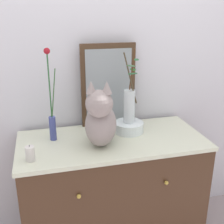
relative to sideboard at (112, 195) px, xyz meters
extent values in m
cube|color=silver|center=(0.00, 0.34, 0.88)|extent=(4.40, 0.08, 2.60)
cube|color=#402718|center=(0.00, 0.00, -0.01)|extent=(1.14, 0.53, 0.82)
cube|color=beige|center=(0.00, 0.00, 0.41)|extent=(1.16, 0.54, 0.02)
sphere|color=#B79338|center=(-0.26, -0.28, 0.24)|extent=(0.02, 0.02, 0.02)
sphere|color=#B79338|center=(0.26, -0.28, 0.24)|extent=(0.02, 0.02, 0.02)
cube|color=#442E1D|center=(0.04, 0.25, 0.70)|extent=(0.37, 0.03, 0.56)
cube|color=gray|center=(0.04, 0.23, 0.70)|extent=(0.31, 0.01, 0.49)
ellipsoid|color=gray|center=(-0.08, -0.06, 0.55)|extent=(0.25, 0.29, 0.25)
sphere|color=gray|center=(-0.10, -0.12, 0.70)|extent=(0.15, 0.15, 0.15)
cone|color=gray|center=(-0.06, -0.13, 0.79)|extent=(0.06, 0.06, 0.07)
cone|color=gray|center=(-0.14, -0.11, 0.79)|extent=(0.06, 0.06, 0.07)
cylinder|color=gray|center=(-0.01, 0.16, 0.44)|extent=(0.09, 0.21, 0.03)
cylinder|color=#3D458B|center=(-0.36, 0.08, 0.50)|extent=(0.04, 0.04, 0.15)
cylinder|color=#2B5C31|center=(-0.36, 0.08, 0.76)|extent=(0.01, 0.01, 0.38)
sphere|color=maroon|center=(-0.36, 0.08, 0.97)|extent=(0.04, 0.04, 0.04)
cylinder|color=#315C2B|center=(-0.34, 0.08, 0.72)|extent=(0.04, 0.01, 0.29)
cylinder|color=white|center=(0.14, 0.08, 0.45)|extent=(0.19, 0.19, 0.07)
cylinder|color=silver|center=(0.14, 0.08, 0.60)|extent=(0.07, 0.07, 0.22)
cylinder|color=#4A3E2B|center=(0.13, 0.07, 0.78)|extent=(0.09, 0.02, 0.32)
ellipsoid|color=#285C36|center=(0.14, 0.03, 0.82)|extent=(0.08, 0.06, 0.01)
ellipsoid|color=#315334|center=(0.11, -0.01, 0.88)|extent=(0.07, 0.08, 0.01)
cylinder|color=#4D2F1A|center=(0.15, 0.09, 0.79)|extent=(0.04, 0.04, 0.34)
ellipsoid|color=#266227|center=(0.16, 0.11, 0.83)|extent=(0.04, 0.07, 0.01)
ellipsoid|color=#256133|center=(0.19, 0.13, 0.89)|extent=(0.06, 0.08, 0.01)
cylinder|color=silver|center=(-0.49, -0.15, 0.46)|extent=(0.05, 0.05, 0.08)
cylinder|color=black|center=(-0.49, -0.15, 0.51)|extent=(0.00, 0.00, 0.01)
camera|label=1|loc=(-0.40, -1.57, 1.19)|focal=45.81mm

